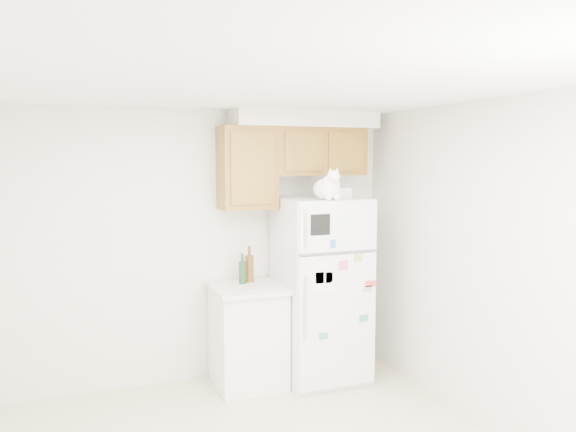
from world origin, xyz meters
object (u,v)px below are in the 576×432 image
bottle_amber (249,264)px  storage_box_front (342,193)px  refrigerator (321,289)px  base_counter (248,335)px  cat (328,188)px  bottle_green (242,268)px  storage_box_back (328,192)px

bottle_amber → storage_box_front: bearing=-18.3°
refrigerator → bottle_amber: bearing=161.0°
storage_box_front → bottle_amber: size_ratio=0.44×
base_counter → cat: 1.52m
refrigerator → base_counter: refrigerator is taller
bottle_green → refrigerator: bearing=-13.5°
refrigerator → bottle_green: bearing=166.5°
refrigerator → storage_box_front: storage_box_front is taller
storage_box_back → storage_box_front: (0.09, -0.10, -0.01)m
cat → storage_box_back: 0.33m
storage_box_back → bottle_amber: size_ratio=0.53×
storage_box_back → storage_box_front: 0.13m
cat → bottle_green: cat is taller
bottle_amber → storage_box_back: bearing=-13.3°
storage_box_front → bottle_amber: bearing=150.1°
bottle_amber → bottle_green: bearing=-150.4°
storage_box_front → bottle_green: bearing=154.4°
base_counter → storage_box_front: 1.56m
refrigerator → storage_box_back: 0.91m
base_counter → storage_box_back: (0.78, -0.03, 1.29)m
bottle_green → cat: bearing=-32.6°
bottle_green → storage_box_front: bearing=-14.0°
storage_box_front → cat: bearing=-150.7°
bottle_amber → cat: bearing=-38.9°
cat → base_counter: bearing=153.2°
cat → bottle_amber: size_ratio=1.20×
refrigerator → storage_box_front: 0.91m
cat → bottle_amber: 1.03m
refrigerator → storage_box_front: bearing=-15.6°
storage_box_front → bottle_green: size_ratio=0.53×
cat → storage_box_front: (0.23, 0.20, -0.06)m
refrigerator → cat: size_ratio=4.18×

